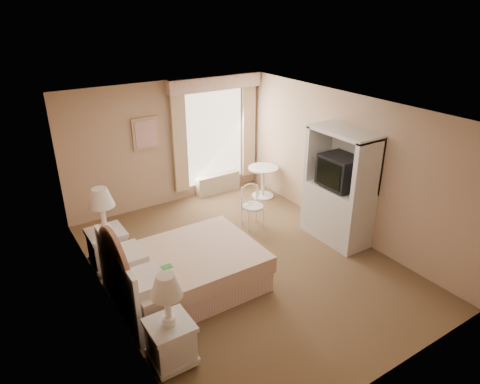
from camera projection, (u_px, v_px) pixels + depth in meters
room at (244, 192)px, 6.39m from camera, size 4.21×5.51×2.51m
window at (216, 133)px, 8.90m from camera, size 2.05×0.22×2.51m
framed_art at (146, 134)px, 8.12m from camera, size 0.52×0.04×0.62m
bed at (183, 271)px, 6.12m from camera, size 2.07×1.55×1.37m
nightstand_near at (170, 332)px, 4.83m from camera, size 0.50×0.50×1.20m
nightstand_far at (107, 239)px, 6.60m from camera, size 0.55×0.55×1.34m
round_table at (263, 177)px, 9.05m from camera, size 0.63×0.63×0.67m
cafe_chair at (252, 202)px, 7.87m from camera, size 0.45×0.45×0.81m
armoire at (339, 195)px, 7.31m from camera, size 0.60×1.19×1.98m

